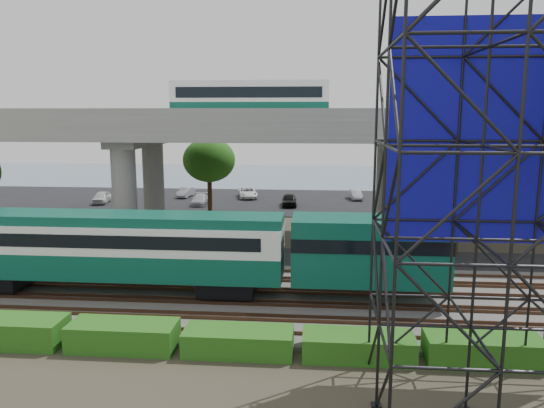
{
  "coord_description": "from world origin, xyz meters",
  "views": [
    {
      "loc": [
        4.24,
        -25.1,
        10.05
      ],
      "look_at": [
        1.52,
        6.0,
        4.62
      ],
      "focal_mm": 35.0,
      "sensor_mm": 36.0,
      "label": 1
    }
  ],
  "objects": [
    {
      "name": "commuter_train",
      "position": [
        -4.94,
        2.0,
        2.88
      ],
      "size": [
        29.3,
        3.06,
        4.3
      ],
      "color": "black",
      "rests_on": "rail_tracks"
    },
    {
      "name": "scaffold_tower",
      "position": [
        10.88,
        -7.98,
        7.47
      ],
      "size": [
        9.36,
        6.36,
        15.0
      ],
      "color": "black",
      "rests_on": "ground"
    },
    {
      "name": "rail_tracks",
      "position": [
        0.0,
        2.0,
        0.28
      ],
      "size": [
        90.0,
        9.52,
        0.16
      ],
      "color": "#472D1E",
      "rests_on": "ballast_bed"
    },
    {
      "name": "overpass",
      "position": [
        -0.08,
        16.0,
        8.21
      ],
      "size": [
        80.0,
        12.0,
        12.4
      ],
      "color": "#9E9B93",
      "rests_on": "ground"
    },
    {
      "name": "harbor_water",
      "position": [
        0.0,
        56.0,
        0.01
      ],
      "size": [
        140.0,
        40.0,
        0.03
      ],
      "primitive_type": "cube",
      "color": "slate",
      "rests_on": "ground"
    },
    {
      "name": "hedge_strip",
      "position": [
        1.01,
        -4.3,
        0.56
      ],
      "size": [
        34.6,
        1.8,
        1.2
      ],
      "color": "#1C5112",
      "rests_on": "ground"
    },
    {
      "name": "parked_cars",
      "position": [
        -0.21,
        33.51,
        0.68
      ],
      "size": [
        39.14,
        9.33,
        1.32
      ],
      "color": "silver",
      "rests_on": "parking_lot"
    },
    {
      "name": "parking_lot",
      "position": [
        0.0,
        34.0,
        0.04
      ],
      "size": [
        90.0,
        18.0,
        0.08
      ],
      "primitive_type": "cube",
      "color": "black",
      "rests_on": "ground"
    },
    {
      "name": "ballast_bed",
      "position": [
        0.0,
        2.0,
        0.1
      ],
      "size": [
        90.0,
        12.0,
        0.2
      ],
      "primitive_type": "cube",
      "color": "slate",
      "rests_on": "ground"
    },
    {
      "name": "service_road",
      "position": [
        0.0,
        10.5,
        0.04
      ],
      "size": [
        90.0,
        5.0,
        0.08
      ],
      "primitive_type": "cube",
      "color": "black",
      "rests_on": "ground"
    },
    {
      "name": "ground",
      "position": [
        0.0,
        0.0,
        0.0
      ],
      "size": [
        140.0,
        140.0,
        0.0
      ],
      "primitive_type": "plane",
      "color": "#474233",
      "rests_on": "ground"
    },
    {
      "name": "trees",
      "position": [
        -4.67,
        16.17,
        5.57
      ],
      "size": [
        40.94,
        16.94,
        7.69
      ],
      "color": "#382314",
      "rests_on": "ground"
    }
  ]
}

